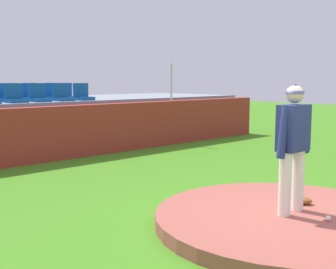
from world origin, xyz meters
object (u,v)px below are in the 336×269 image
(stadium_chair_8, at_px, (1,96))
(stadium_chair_11, at_px, (66,94))
(stadium_chair_5, at_px, (83,95))
(stadium_chair_4, at_px, (62,95))
(stadium_chair_17, at_px, (53,93))
(pitcher, at_px, (293,139))
(stadium_chair_15, at_px, (11,94))
(fielding_glove, at_px, (302,200))
(stadium_chair_3, at_px, (39,96))
(stadium_chair_10, at_px, (46,95))
(stadium_chair_16, at_px, (32,94))
(stadium_chair_2, at_px, (15,97))
(baseball, at_px, (328,218))
(stadium_chair_9, at_px, (24,95))

(stadium_chair_8, bearing_deg, stadium_chair_11, -179.26)
(stadium_chair_5, height_order, stadium_chair_11, same)
(stadium_chair_4, relative_size, stadium_chair_17, 1.00)
(pitcher, xyz_separation_m, stadium_chair_17, (1.69, 9.72, 0.37))
(stadium_chair_15, bearing_deg, fielding_glove, 91.37)
(stadium_chair_3, height_order, stadium_chair_8, same)
(pitcher, bearing_deg, stadium_chair_10, 82.95)
(stadium_chair_8, height_order, stadium_chair_15, same)
(stadium_chair_3, distance_m, stadium_chair_4, 0.71)
(stadium_chair_5, distance_m, stadium_chair_11, 0.90)
(stadium_chair_10, distance_m, stadium_chair_15, 1.12)
(stadium_chair_15, distance_m, stadium_chair_17, 1.41)
(stadium_chair_8, relative_size, stadium_chair_16, 1.00)
(pitcher, height_order, stadium_chair_3, pitcher)
(stadium_chair_8, relative_size, stadium_chair_15, 1.00)
(stadium_chair_4, bearing_deg, stadium_chair_8, -31.29)
(stadium_chair_2, bearing_deg, stadium_chair_11, -156.22)
(baseball, height_order, stadium_chair_8, stadium_chair_8)
(fielding_glove, bearing_deg, stadium_chair_2, 162.03)
(stadium_chair_2, bearing_deg, stadium_chair_8, -89.67)
(stadium_chair_2, bearing_deg, stadium_chair_17, -139.48)
(stadium_chair_8, bearing_deg, stadium_chair_2, 90.33)
(fielding_glove, relative_size, stadium_chair_17, 0.60)
(stadium_chair_10, bearing_deg, stadium_chair_17, -129.84)
(baseball, relative_size, stadium_chair_11, 0.15)
(stadium_chair_17, bearing_deg, stadium_chair_16, -3.32)
(stadium_chair_9, bearing_deg, stadium_chair_15, -90.55)
(stadium_chair_5, height_order, stadium_chair_15, same)
(baseball, height_order, stadium_chair_3, stadium_chair_3)
(stadium_chair_2, height_order, stadium_chair_10, same)
(fielding_glove, bearing_deg, stadium_chair_10, 152.40)
(stadium_chair_4, bearing_deg, stadium_chair_3, -1.03)
(stadium_chair_10, xyz_separation_m, stadium_chair_11, (0.70, -0.00, 0.00))
(baseball, xyz_separation_m, fielding_glove, (0.47, 0.65, 0.02))
(stadium_chair_9, xyz_separation_m, stadium_chair_11, (1.38, -0.02, 0.00))
(stadium_chair_2, relative_size, stadium_chair_16, 1.00)
(stadium_chair_3, bearing_deg, stadium_chair_9, -88.94)
(stadium_chair_9, bearing_deg, stadium_chair_16, -127.09)
(stadium_chair_10, bearing_deg, baseball, 84.40)
(pitcher, relative_size, stadium_chair_2, 3.65)
(stadium_chair_5, xyz_separation_m, stadium_chair_16, (-0.71, 1.83, 0.00))
(fielding_glove, bearing_deg, stadium_chair_3, 156.95)
(stadium_chair_11, distance_m, stadium_chair_17, 0.89)
(pitcher, distance_m, stadium_chair_2, 7.94)
(pitcher, relative_size, stadium_chair_10, 3.65)
(stadium_chair_3, bearing_deg, stadium_chair_4, 178.97)
(stadium_chair_17, bearing_deg, stadium_chair_10, 50.16)
(baseball, xyz_separation_m, stadium_chair_15, (0.24, 10.26, 1.39))
(stadium_chair_11, bearing_deg, stadium_chair_8, 0.74)
(stadium_chair_5, relative_size, stadium_chair_11, 1.00)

